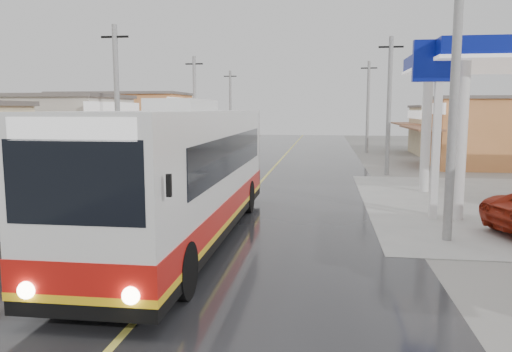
# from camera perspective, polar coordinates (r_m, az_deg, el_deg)

# --- Properties ---
(ground) EXTENTS (120.00, 120.00, 0.00)m
(ground) POSITION_cam_1_polar(r_m,az_deg,el_deg) (15.88, -4.65, -6.48)
(ground) COLOR slate
(ground) RESTS_ON ground
(road) EXTENTS (12.00, 90.00, 0.02)m
(road) POSITION_cam_1_polar(r_m,az_deg,el_deg) (30.46, 1.51, 0.37)
(road) COLOR black
(road) RESTS_ON ground
(centre_line) EXTENTS (0.15, 90.00, 0.01)m
(centre_line) POSITION_cam_1_polar(r_m,az_deg,el_deg) (30.46, 1.51, 0.40)
(centre_line) COLOR #D8CC4C
(centre_line) RESTS_ON road
(shopfronts_left) EXTENTS (11.00, 44.00, 5.20)m
(shopfronts_left) POSITION_cam_1_polar(r_m,az_deg,el_deg) (37.07, -18.33, 1.28)
(shopfronts_left) COLOR tan
(shopfronts_left) RESTS_ON ground
(utility_poles_left) EXTENTS (1.60, 50.00, 8.00)m
(utility_poles_left) POSITION_cam_1_polar(r_m,az_deg,el_deg) (32.95, -10.48, 0.78)
(utility_poles_left) COLOR gray
(utility_poles_left) RESTS_ON ground
(utility_poles_right) EXTENTS (1.60, 36.00, 8.00)m
(utility_poles_right) POSITION_cam_1_polar(r_m,az_deg,el_deg) (30.48, 14.70, 0.11)
(utility_poles_right) COLOR gray
(utility_poles_right) RESTS_ON ground
(coach_bus) EXTENTS (3.10, 13.24, 4.13)m
(coach_bus) POSITION_cam_1_polar(r_m,az_deg,el_deg) (14.80, -8.05, 0.28)
(coach_bus) COLOR silver
(coach_bus) RESTS_ON road
(second_bus) EXTENTS (3.71, 9.96, 3.23)m
(second_bus) POSITION_cam_1_polar(r_m,az_deg,el_deg) (39.97, -4.27, 4.58)
(second_bus) COLOR silver
(second_bus) RESTS_ON road
(cyclist) EXTENTS (1.00, 2.02, 2.08)m
(cyclist) POSITION_cam_1_polar(r_m,az_deg,el_deg) (22.76, -8.65, -0.48)
(cyclist) COLOR black
(cyclist) RESTS_ON ground
(tricycle_near) EXTENTS (1.96, 2.43, 1.61)m
(tricycle_near) POSITION_cam_1_polar(r_m,az_deg,el_deg) (26.38, -18.79, 0.82)
(tricycle_near) COLOR #26262D
(tricycle_near) RESTS_ON ground
(tricycle_far) EXTENTS (1.83, 2.46, 1.88)m
(tricycle_far) POSITION_cam_1_polar(r_m,az_deg,el_deg) (33.97, -12.37, 2.76)
(tricycle_far) COLOR #26262D
(tricycle_far) RESTS_ON ground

